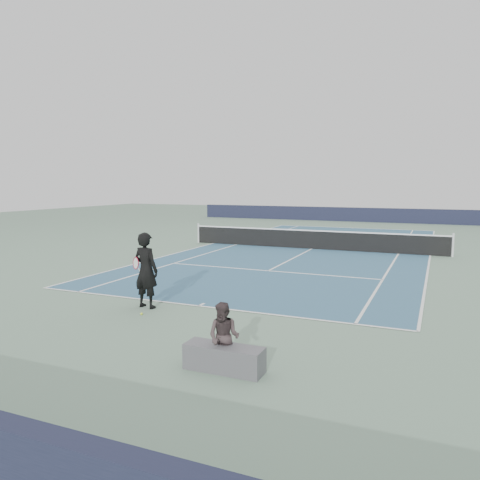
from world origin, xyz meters
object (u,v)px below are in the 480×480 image
at_px(tennis_player, 146,270).
at_px(spectator_bench, 224,347).
at_px(tennis_net, 312,239).
at_px(tennis_ball, 142,314).

bearing_deg(tennis_player, spectator_bench, -39.25).
xyz_separation_m(tennis_net, spectator_bench, (2.45, -15.52, -0.07)).
height_order(tennis_net, tennis_player, tennis_player).
height_order(tennis_ball, spectator_bench, spectator_bench).
distance_m(tennis_player, spectator_bench, 4.77).
relative_size(tennis_net, spectator_bench, 9.00).
relative_size(tennis_player, spectator_bench, 1.40).
bearing_deg(spectator_bench, tennis_net, 98.97).
xyz_separation_m(tennis_player, tennis_ball, (0.29, -0.65, -0.97)).
bearing_deg(tennis_player, tennis_net, 84.44).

